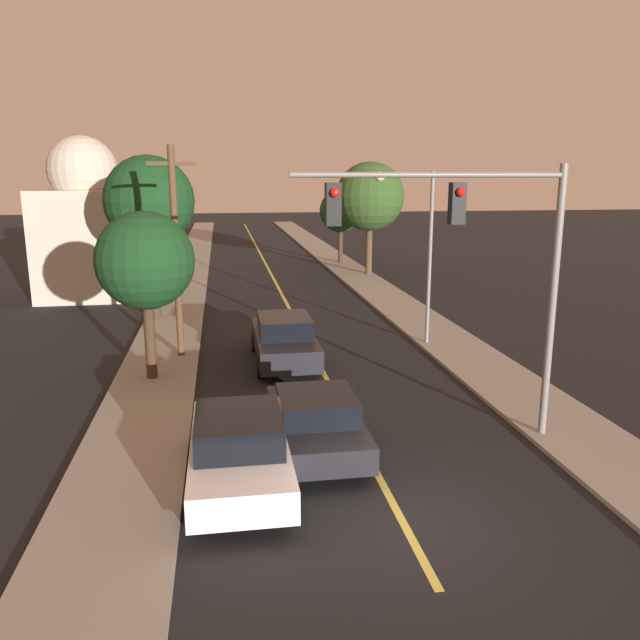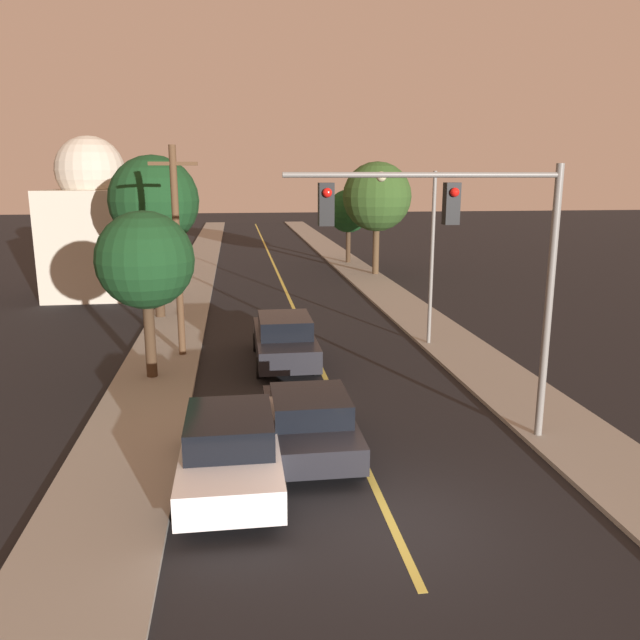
# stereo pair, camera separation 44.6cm
# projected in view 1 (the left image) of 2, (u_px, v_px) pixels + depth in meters

# --- Properties ---
(ground_plane) EXTENTS (200.00, 200.00, 0.00)m
(ground_plane) POSITION_uv_depth(u_px,v_px,m) (403.00, 523.00, 11.47)
(ground_plane) COLOR black
(road_surface) EXTENTS (8.09, 80.00, 0.01)m
(road_surface) POSITION_uv_depth(u_px,v_px,m) (265.00, 262.00, 46.11)
(road_surface) COLOR black
(road_surface) RESTS_ON ground
(sidewalk_left) EXTENTS (2.50, 80.00, 0.12)m
(sidewalk_left) POSITION_uv_depth(u_px,v_px,m) (192.00, 263.00, 45.29)
(sidewalk_left) COLOR gray
(sidewalk_left) RESTS_ON ground
(sidewalk_right) EXTENTS (2.50, 80.00, 0.12)m
(sidewalk_right) POSITION_uv_depth(u_px,v_px,m) (335.00, 260.00, 46.91)
(sidewalk_right) COLOR gray
(sidewalk_right) RESTS_ON ground
(car_near_lane_front) EXTENTS (2.05, 4.18, 1.48)m
(car_near_lane_front) POSITION_uv_depth(u_px,v_px,m) (316.00, 421.00, 14.17)
(car_near_lane_front) COLOR black
(car_near_lane_front) RESTS_ON ground
(car_near_lane_second) EXTENTS (2.05, 5.03, 1.67)m
(car_near_lane_second) POSITION_uv_depth(u_px,v_px,m) (284.00, 339.00, 21.08)
(car_near_lane_second) COLOR black
(car_near_lane_second) RESTS_ON ground
(car_outer_lane_front) EXTENTS (2.07, 4.75, 1.59)m
(car_outer_lane_front) POSITION_uv_depth(u_px,v_px,m) (239.00, 448.00, 12.74)
(car_outer_lane_front) COLOR white
(car_outer_lane_front) RESTS_ON ground
(traffic_signal_mast) EXTENTS (6.21, 0.42, 6.38)m
(traffic_signal_mast) POSITION_uv_depth(u_px,v_px,m) (474.00, 244.00, 13.86)
(traffic_signal_mast) COLOR slate
(traffic_signal_mast) RESTS_ON ground
(streetlamp_right) EXTENTS (2.20, 0.36, 6.28)m
(streetlamp_right) POSITION_uv_depth(u_px,v_px,m) (416.00, 232.00, 22.48)
(streetlamp_right) COLOR slate
(streetlamp_right) RESTS_ON ground
(utility_pole_left) EXTENTS (1.60, 0.24, 7.10)m
(utility_pole_left) POSITION_uv_depth(u_px,v_px,m) (176.00, 249.00, 20.96)
(utility_pole_left) COLOR #513823
(utility_pole_left) RESTS_ON ground
(tree_left_near) EXTENTS (2.95, 2.95, 5.12)m
(tree_left_near) POSITION_uv_depth(u_px,v_px,m) (145.00, 261.00, 18.56)
(tree_left_near) COLOR #3D2B1C
(tree_left_near) RESTS_ON ground
(tree_left_far) EXTENTS (3.83, 3.83, 6.99)m
(tree_left_far) POSITION_uv_depth(u_px,v_px,m) (149.00, 202.00, 26.51)
(tree_left_far) COLOR #3D2B1C
(tree_left_far) RESTS_ON ground
(tree_right_near) EXTENTS (4.29, 4.29, 6.99)m
(tree_right_near) POSITION_uv_depth(u_px,v_px,m) (370.00, 197.00, 38.92)
(tree_right_near) COLOR #4C3823
(tree_right_near) RESTS_ON ground
(tree_right_far) EXTENTS (3.04, 3.04, 5.19)m
(tree_right_far) POSITION_uv_depth(u_px,v_px,m) (341.00, 211.00, 44.44)
(tree_right_far) COLOR #3D2B1C
(tree_right_far) RESTS_ON ground
(domed_building_left) EXTENTS (4.80, 4.80, 8.23)m
(domed_building_left) POSITION_uv_depth(u_px,v_px,m) (87.00, 226.00, 32.21)
(domed_building_left) COLOR #BCB29E
(domed_building_left) RESTS_ON ground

